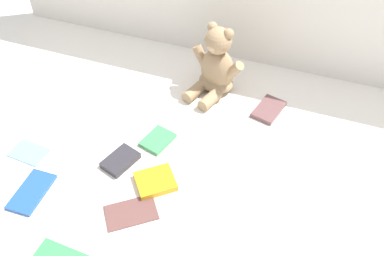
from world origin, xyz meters
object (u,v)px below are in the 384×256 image
at_px(book_case_2, 158,140).
at_px(book_case_5, 155,181).
at_px(book_case_0, 32,192).
at_px(book_case_6, 269,109).
at_px(book_case_1, 131,212).
at_px(teddy_bear, 216,68).
at_px(book_case_7, 29,152).
at_px(book_case_3, 120,160).

relative_size(book_case_2, book_case_5, 0.93).
height_order(book_case_0, book_case_6, book_case_6).
bearing_deg(book_case_1, teddy_bear, -42.83).
bearing_deg(book_case_5, book_case_7, -126.20).
bearing_deg(book_case_3, book_case_5, -177.62).
bearing_deg(book_case_7, book_case_2, 120.57).
distance_m(book_case_0, book_case_6, 0.77).
xyz_separation_m(book_case_3, book_case_7, (-0.28, -0.06, -0.01)).
distance_m(book_case_3, book_case_5, 0.13).
height_order(book_case_3, book_case_6, book_case_3).
bearing_deg(book_case_6, book_case_5, 74.18).
distance_m(book_case_0, book_case_3, 0.26).
xyz_separation_m(book_case_0, book_case_2, (0.25, 0.30, 0.00)).
relative_size(book_case_2, book_case_6, 0.82).
xyz_separation_m(book_case_5, book_case_7, (-0.41, -0.03, -0.01)).
relative_size(teddy_bear, book_case_1, 1.82).
relative_size(teddy_bear, book_case_5, 2.33).
bearing_deg(book_case_2, book_case_0, 65.03).
relative_size(teddy_bear, book_case_3, 2.39).
distance_m(book_case_5, book_case_7, 0.41).
xyz_separation_m(book_case_2, book_case_6, (0.29, 0.25, 0.00)).
distance_m(book_case_0, book_case_7, 0.16).
bearing_deg(book_case_7, teddy_bear, 141.29).
xyz_separation_m(book_case_1, book_case_2, (-0.04, 0.26, 0.00)).
bearing_deg(book_case_6, teddy_bear, 0.30).
bearing_deg(book_case_5, book_case_2, 161.48).
distance_m(book_case_2, book_case_7, 0.39).
bearing_deg(book_case_6, book_case_2, 55.08).
bearing_deg(book_case_0, book_case_5, 23.26).
height_order(book_case_3, book_case_5, same).
distance_m(book_case_3, book_case_6, 0.52).
bearing_deg(book_case_0, book_case_2, 47.88).
bearing_deg(book_case_7, book_case_3, 105.97).
bearing_deg(book_case_5, book_case_0, -104.37).
distance_m(teddy_bear, book_case_1, 0.57).
bearing_deg(book_case_6, book_case_3, 59.79).
xyz_separation_m(book_case_1, book_case_7, (-0.38, 0.09, -0.00)).
distance_m(book_case_2, book_case_3, 0.13).
bearing_deg(book_case_2, book_case_5, 126.25).
bearing_deg(book_case_0, teddy_bear, 58.40).
xyz_separation_m(book_case_0, book_case_1, (0.29, 0.04, -0.00)).
xyz_separation_m(book_case_0, book_case_7, (-0.10, 0.12, -0.00)).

